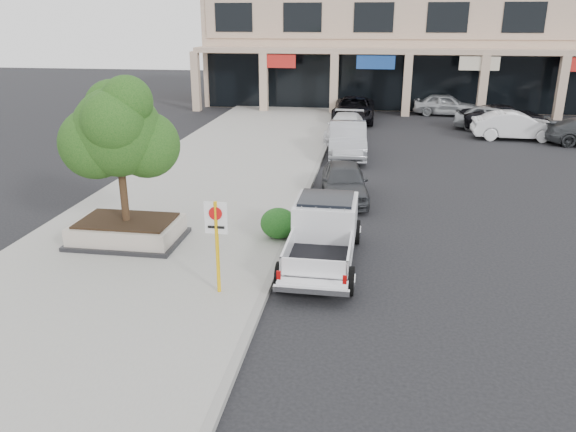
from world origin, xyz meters
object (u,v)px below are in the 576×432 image
object	(u,v)px
lot_car_b	(516,126)
lot_car_e	(446,105)
lot_car_a	(493,118)
planter	(128,231)
lot_car_d	(506,117)
curb_car_a	(344,181)
planter_tree	(124,132)
pickup_truck	(322,236)
no_parking_sign	(217,235)
curb_car_b	(348,140)
curb_car_c	(345,127)
curb_car_d	(354,109)

from	to	relation	value
lot_car_b	lot_car_e	xyz separation A→B (m)	(-2.94, 7.86, -0.02)
lot_car_a	lot_car_b	distance (m)	2.64
planter	lot_car_b	bearing A→B (deg)	50.52
lot_car_d	lot_car_e	distance (m)	5.75
curb_car_a	lot_car_e	bearing A→B (deg)	67.55
planter_tree	lot_car_a	xyz separation A→B (m)	(14.01, 20.47, -2.65)
pickup_truck	lot_car_a	size ratio (longest dim) A/B	1.16
planter_tree	no_parking_sign	world-z (taller)	planter_tree
planter_tree	curb_car_b	distance (m)	13.87
curb_car_c	lot_car_a	size ratio (longest dim) A/B	1.09
planter	curb_car_d	xyz separation A→B (m)	(5.73, 22.52, 0.32)
pickup_truck	curb_car_b	xyz separation A→B (m)	(0.01, 12.94, 0.01)
pickup_truck	planter_tree	bearing A→B (deg)	174.81
curb_car_a	curb_car_c	distance (m)	10.94
lot_car_b	lot_car_e	distance (m)	8.39
curb_car_c	lot_car_b	distance (m)	9.52
curb_car_d	lot_car_b	world-z (taller)	curb_car_d
pickup_truck	curb_car_a	world-z (taller)	pickup_truck
planter	lot_car_d	distance (m)	25.85
curb_car_c	lot_car_e	size ratio (longest dim) A/B	1.11
planter	curb_car_d	world-z (taller)	curb_car_d
pickup_truck	lot_car_e	bearing A→B (deg)	77.42
curb_car_d	lot_car_d	bearing A→B (deg)	-8.95
curb_car_d	pickup_truck	bearing A→B (deg)	-89.69
pickup_truck	lot_car_b	world-z (taller)	pickup_truck
pickup_truck	curb_car_b	size ratio (longest dim) A/B	1.04
lot_car_d	lot_car_b	bearing A→B (deg)	173.05
curb_car_a	curb_car_c	size ratio (longest dim) A/B	0.84
curb_car_a	curb_car_c	xyz separation A→B (m)	(-0.57, 10.93, 0.01)
planter_tree	curb_car_c	size ratio (longest dim) A/B	0.82
curb_car_b	lot_car_a	size ratio (longest dim) A/B	1.12
curb_car_c	curb_car_a	bearing A→B (deg)	-84.53
lot_car_b	planter_tree	bearing A→B (deg)	141.29
no_parking_sign	lot_car_e	bearing A→B (deg)	73.68
no_parking_sign	lot_car_a	world-z (taller)	no_parking_sign
pickup_truck	curb_car_c	size ratio (longest dim) A/B	1.07
curb_car_c	curb_car_d	bearing A→B (deg)	90.56
curb_car_b	lot_car_d	world-z (taller)	curb_car_b
pickup_truck	curb_car_c	distance (m)	16.87
pickup_truck	no_parking_sign	bearing A→B (deg)	-133.78
curb_car_a	curb_car_b	xyz separation A→B (m)	(-0.25, 6.99, 0.13)
lot_car_a	lot_car_d	size ratio (longest dim) A/B	0.84
curb_car_a	lot_car_b	size ratio (longest dim) A/B	0.88
no_parking_sign	lot_car_d	world-z (taller)	no_parking_sign
lot_car_d	curb_car_b	bearing A→B (deg)	127.56
lot_car_a	lot_car_b	world-z (taller)	lot_car_b
curb_car_c	pickup_truck	bearing A→B (deg)	-86.45
curb_car_b	curb_car_c	size ratio (longest dim) A/B	1.03
curb_car_b	lot_car_e	size ratio (longest dim) A/B	1.14
no_parking_sign	pickup_truck	world-z (taller)	no_parking_sign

